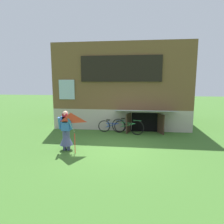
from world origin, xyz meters
TOP-DOWN VIEW (x-y plane):
  - ground_plane at (0.00, 0.00)m, footprint 60.00×60.00m
  - log_house at (0.00, 5.64)m, footprint 7.82×6.41m
  - person at (-1.91, -0.42)m, footprint 0.61×0.52m
  - kite at (-1.52, -0.92)m, footprint 0.84×0.83m
  - bicycle_green at (0.42, 2.40)m, footprint 1.73×0.60m
  - bicycle_blue at (-0.43, 2.63)m, footprint 1.53×0.15m

SIDE VIEW (x-z plane):
  - ground_plane at x=0.00m, z-range 0.00..0.00m
  - bicycle_blue at x=-0.43m, z-range -0.01..0.69m
  - bicycle_green at x=0.42m, z-range -0.01..0.81m
  - person at x=-1.91m, z-range -0.13..1.48m
  - kite at x=-1.52m, z-range 0.49..2.03m
  - log_house at x=0.00m, z-range 0.00..4.88m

